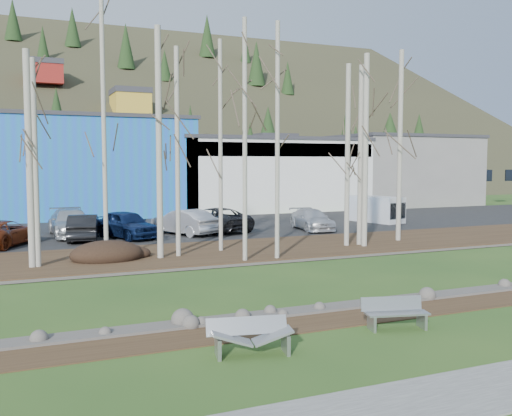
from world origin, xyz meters
name	(u,v)px	position (x,y,z in m)	size (l,w,h in m)	color
ground	(429,332)	(0.00, 0.00, 0.00)	(200.00, 200.00, 0.00)	#294A1B
dirt_strip	(382,313)	(0.00, 2.10, 0.01)	(80.00, 1.80, 0.03)	#382616
near_bank_rocks	(363,305)	(0.00, 3.10, 0.00)	(80.00, 0.80, 0.50)	#47423D
river	(302,281)	(0.00, 7.20, 0.00)	(80.00, 8.00, 0.90)	black
far_bank_rocks	(259,263)	(0.00, 11.30, 0.00)	(80.00, 0.80, 0.46)	#47423D
far_bank	(234,251)	(0.00, 14.50, 0.07)	(80.00, 7.00, 0.15)	#382616
parking_lot	(177,229)	(0.00, 25.00, 0.07)	(80.00, 14.00, 0.14)	black
building_blue	(64,166)	(-6.00, 39.00, 4.16)	(20.40, 12.24, 8.30)	#1E73B6
building_white	(259,174)	(12.00, 38.98, 3.41)	(18.36, 12.24, 6.80)	white
building_grey	(395,170)	(28.00, 39.00, 3.66)	(14.28, 12.24, 7.30)	slate
hillside	(78,81)	(0.00, 84.00, 17.50)	(160.00, 72.00, 35.00)	#322E1F
bench_intact	(395,313)	(-0.62, 0.64, 0.43)	(1.79, 0.91, 0.86)	#9D9FA2
bench_damaged	(251,336)	(-5.01, 0.28, 0.43)	(2.00, 0.99, 0.85)	#9D9FA2
dirt_mound	(107,253)	(-6.24, 14.05, 0.47)	(3.22, 2.27, 0.63)	black
birch_0	(35,163)	(-9.13, 13.46, 4.44)	(0.24, 0.24, 8.59)	#ADA89C
birch_1	(104,126)	(-6.21, 14.31, 6.08)	(0.20, 0.20, 11.85)	#ADA89C
birch_2	(29,159)	(-9.36, 13.44, 4.61)	(0.28, 0.28, 8.91)	#ADA89C
birch_3	(177,152)	(-3.01, 13.80, 4.94)	(0.22, 0.22, 9.59)	#ADA89C
birch_4	(159,143)	(-3.90, 13.62, 5.35)	(0.28, 0.28, 10.39)	#ADA89C
birch_5	(220,146)	(-0.63, 14.60, 5.28)	(0.20, 0.20, 10.26)	#ADA89C
birch_6	(277,141)	(0.97, 11.48, 5.44)	(0.20, 0.20, 10.57)	#ADA89C
birch_7	(348,156)	(6.00, 13.62, 4.84)	(0.26, 0.26, 9.38)	#ADA89C
birch_8	(366,151)	(6.72, 13.06, 5.08)	(0.28, 0.28, 9.86)	#ADA89C
birch_9	(400,146)	(9.74, 14.21, 5.39)	(0.27, 0.27, 10.47)	#ADA89C
birch_10	(360,156)	(6.78, 13.62, 4.84)	(0.26, 0.26, 9.38)	#ADA89C
birch_11	(245,141)	(-0.61, 11.48, 5.44)	(0.20, 0.20, 10.57)	#ADA89C
car_1	(83,227)	(-6.45, 21.17, 0.87)	(1.54, 4.42, 1.46)	black
car_2	(2,233)	(-10.59, 20.53, 0.82)	(2.26, 4.90, 1.36)	maroon
car_3	(71,223)	(-6.93, 23.32, 0.93)	(2.22, 5.47, 1.59)	#A4A8AB
car_4	(127,224)	(-4.07, 21.09, 0.94)	(1.89, 4.70, 1.60)	#11224F
car_5	(184,222)	(-0.59, 21.34, 0.91)	(1.62, 4.65, 1.53)	silver
car_6	(214,220)	(1.60, 22.11, 0.90)	(2.52, 5.46, 1.52)	black
car_7	(312,220)	(7.69, 20.50, 0.80)	(1.86, 4.58, 1.33)	silver
van_white	(377,209)	(14.48, 23.00, 1.07)	(2.73, 4.55, 1.86)	white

